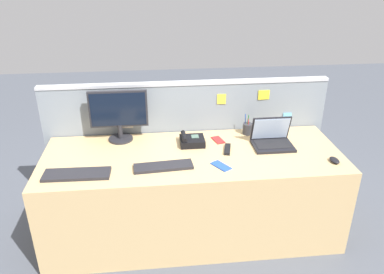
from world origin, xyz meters
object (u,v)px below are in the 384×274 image
(cell_phone_red_case, at_px, (218,140))
(tv_remote, at_px, (227,149))
(computer_mouse_right_hand, at_px, (334,160))
(laptop, at_px, (272,138))
(pen_cup, at_px, (247,129))
(cell_phone_blue_case, at_px, (221,166))
(keyboard_spare, at_px, (77,174))
(desk_phone, at_px, (191,141))
(keyboard_main, at_px, (163,166))
(desktop_monitor, at_px, (119,113))

(cell_phone_red_case, relative_size, tv_remote, 0.78)
(computer_mouse_right_hand, relative_size, tv_remote, 0.59)
(laptop, distance_m, pen_cup, 0.27)
(computer_mouse_right_hand, xyz_separation_m, cell_phone_blue_case, (-0.84, 0.03, -0.01))
(laptop, bearing_deg, tv_remote, -171.05)
(keyboard_spare, bearing_deg, desk_phone, 27.08)
(desk_phone, xyz_separation_m, keyboard_main, (-0.24, -0.35, -0.02))
(keyboard_main, bearing_deg, tv_remote, 18.73)
(cell_phone_blue_case, bearing_deg, cell_phone_red_case, 50.64)
(computer_mouse_right_hand, bearing_deg, desk_phone, 153.74)
(desktop_monitor, bearing_deg, laptop, -10.87)
(laptop, xyz_separation_m, keyboard_main, (-0.87, -0.27, -0.04))
(desktop_monitor, xyz_separation_m, cell_phone_blue_case, (0.74, -0.53, -0.23))
(desktop_monitor, relative_size, cell_phone_blue_case, 3.04)
(desktop_monitor, relative_size, computer_mouse_right_hand, 4.63)
(laptop, bearing_deg, cell_phone_red_case, 163.42)
(pen_cup, height_order, cell_phone_blue_case, pen_cup)
(keyboard_spare, distance_m, computer_mouse_right_hand, 1.84)
(cell_phone_blue_case, distance_m, tv_remote, 0.26)
(pen_cup, distance_m, tv_remote, 0.36)
(keyboard_spare, height_order, cell_phone_blue_case, keyboard_spare)
(cell_phone_red_case, bearing_deg, computer_mouse_right_hand, -45.38)
(desktop_monitor, xyz_separation_m, keyboard_main, (0.33, -0.50, -0.22))
(pen_cup, relative_size, cell_phone_red_case, 1.33)
(cell_phone_red_case, bearing_deg, cell_phone_blue_case, -112.64)
(cell_phone_blue_case, height_order, tv_remote, tv_remote)
(keyboard_spare, relative_size, cell_phone_blue_case, 2.98)
(tv_remote, bearing_deg, laptop, 22.53)
(computer_mouse_right_hand, relative_size, pen_cup, 0.57)
(desktop_monitor, distance_m, desk_phone, 0.62)
(desk_phone, height_order, keyboard_main, desk_phone)
(pen_cup, bearing_deg, computer_mouse_right_hand, -46.68)
(laptop, xyz_separation_m, cell_phone_blue_case, (-0.46, -0.30, -0.05))
(laptop, height_order, keyboard_spare, laptop)
(desktop_monitor, xyz_separation_m, tv_remote, (0.83, -0.29, -0.22))
(laptop, relative_size, keyboard_spare, 0.69)
(desktop_monitor, bearing_deg, keyboard_main, -56.83)
(desktop_monitor, distance_m, keyboard_spare, 0.65)
(keyboard_main, xyz_separation_m, cell_phone_red_case, (0.46, 0.39, -0.01))
(desk_phone, xyz_separation_m, cell_phone_blue_case, (0.17, -0.38, -0.03))
(laptop, bearing_deg, computer_mouse_right_hand, -40.95)
(desktop_monitor, height_order, computer_mouse_right_hand, desktop_monitor)
(desktop_monitor, xyz_separation_m, keyboard_spare, (-0.27, -0.55, -0.22))
(desktop_monitor, height_order, keyboard_spare, desktop_monitor)
(desktop_monitor, distance_m, cell_phone_blue_case, 0.94)
(keyboard_main, height_order, tv_remote, keyboard_main)
(cell_phone_red_case, distance_m, tv_remote, 0.18)
(laptop, relative_size, cell_phone_red_case, 2.33)
(keyboard_main, relative_size, computer_mouse_right_hand, 4.19)
(desk_phone, bearing_deg, cell_phone_blue_case, -65.43)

